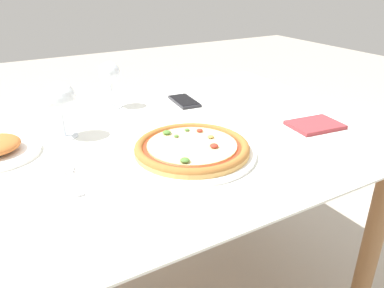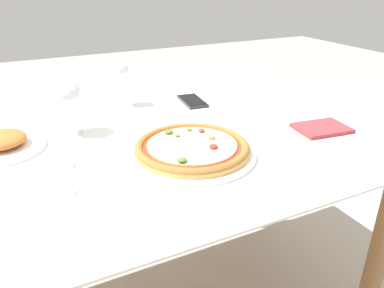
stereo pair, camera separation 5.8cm
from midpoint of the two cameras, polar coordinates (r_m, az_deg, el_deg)
dining_table at (r=1.10m, az=-3.69°, el=-2.90°), size 1.37×0.94×0.75m
pizza_plate at (r=0.94m, az=1.77°, el=-0.74°), size 0.32×0.32×0.04m
fork at (r=0.90m, az=-16.23°, el=-4.24°), size 0.03×0.17×0.00m
wine_glass_far_left at (r=1.08m, az=-17.27°, el=6.88°), size 0.09×0.09×0.16m
wine_glass_far_right at (r=1.29m, az=-9.91°, el=10.60°), size 0.07×0.07×0.16m
cell_phone at (r=1.33m, az=1.30°, el=6.56°), size 0.08×0.15×0.01m
side_plate at (r=1.08m, az=-25.62°, el=0.10°), size 0.21×0.21×0.05m
napkin_folded at (r=1.17m, az=20.51°, el=2.26°), size 0.16×0.13×0.01m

